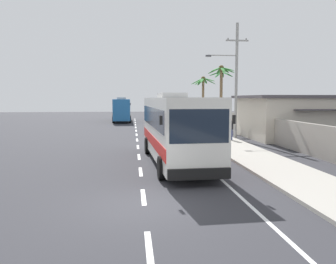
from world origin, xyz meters
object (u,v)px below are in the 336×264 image
coach_bus_foreground (176,126)px  utility_pole_mid (235,79)px  pedestrian_near_kerb (231,129)px  palm_third (203,90)px  motorcycle_beside_bus (186,133)px  roadside_building (328,116)px  palm_second (221,82)px  coach_bus_far_lane (122,109)px  palm_nearest (221,86)px

coach_bus_foreground → utility_pole_mid: utility_pole_mid is taller
pedestrian_near_kerb → palm_third: size_ratio=0.28×
motorcycle_beside_bus → roadside_building: size_ratio=0.13×
palm_third → roadside_building: bearing=-61.8°
palm_second → palm_third: 8.50m
motorcycle_beside_bus → roadside_building: roadside_building is taller
coach_bus_foreground → pedestrian_near_kerb: (5.63, 8.45, -0.93)m
pedestrian_near_kerb → palm_third: bearing=-68.3°
palm_second → palm_third: size_ratio=1.10×
coach_bus_foreground → coach_bus_far_lane: coach_bus_foreground is taller
utility_pole_mid → roadside_building: size_ratio=0.64×
coach_bus_foreground → palm_second: 18.89m
utility_pole_mid → roadside_building: 9.31m
coach_bus_foreground → motorcycle_beside_bus: 9.52m
palm_nearest → roadside_building: palm_nearest is taller
utility_pole_mid → palm_third: (0.50, 15.59, -0.59)m
palm_second → coach_bus_far_lane: bearing=123.0°
utility_pole_mid → palm_nearest: utility_pole_mid is taller
pedestrian_near_kerb → utility_pole_mid: utility_pole_mid is taller
coach_bus_foreground → palm_second: palm_second is taller
coach_bus_foreground → coach_bus_far_lane: bearing=96.6°
palm_nearest → roadside_building: (6.94, -10.75, -3.11)m
utility_pole_mid → pedestrian_near_kerb: bearing=-115.8°
utility_pole_mid → palm_nearest: bearing=81.0°
motorcycle_beside_bus → palm_third: bearing=73.6°
coach_bus_far_lane → palm_nearest: size_ratio=1.66×
palm_third → roadside_building: palm_third is taller
palm_nearest → palm_second: size_ratio=0.99×
coach_bus_far_lane → roadside_building: 30.61m
palm_nearest → pedestrian_near_kerb: bearing=-101.3°
palm_nearest → palm_second: palm_second is taller
coach_bus_far_lane → roadside_building: size_ratio=0.75×
pedestrian_near_kerb → roadside_building: (9.48, 1.94, 0.84)m
coach_bus_foreground → roadside_building: coach_bus_foreground is taller
coach_bus_foreground → palm_nearest: 22.87m
motorcycle_beside_bus → utility_pole_mid: 6.35m
motorcycle_beside_bus → utility_pole_mid: size_ratio=0.20×
motorcycle_beside_bus → roadside_building: bearing=5.2°
coach_bus_foreground → pedestrian_near_kerb: 10.20m
coach_bus_far_lane → utility_pole_mid: 26.58m
roadside_building → coach_bus_far_lane: bearing=128.6°
coach_bus_far_lane → utility_pole_mid: (10.41, -24.23, 3.29)m
palm_nearest → coach_bus_foreground: bearing=-111.1°
motorcycle_beside_bus → coach_bus_far_lane: bearing=103.6°
utility_pole_mid → palm_second: bearing=84.5°
coach_bus_far_lane → motorcycle_beside_bus: coach_bus_far_lane is taller
pedestrian_near_kerb → palm_nearest: size_ratio=0.25×
motorcycle_beside_bus → pedestrian_near_kerb: size_ratio=1.11×
pedestrian_near_kerb → palm_nearest: bearing=-75.3°
motorcycle_beside_bus → palm_nearest: palm_nearest is taller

